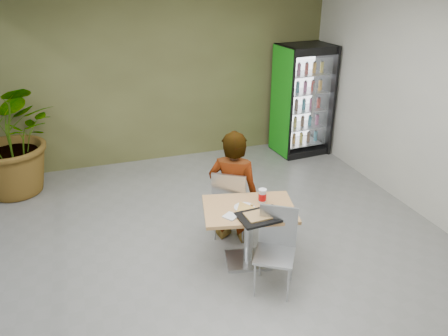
# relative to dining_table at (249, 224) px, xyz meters

# --- Properties ---
(ground) EXTENTS (7.00, 7.00, 0.00)m
(ground) POSITION_rel_dining_table_xyz_m (-0.24, -0.03, -0.54)
(ground) COLOR slate
(ground) RESTS_ON ground
(room_envelope) EXTENTS (6.00, 7.00, 3.20)m
(room_envelope) POSITION_rel_dining_table_xyz_m (-0.24, -0.03, 1.06)
(room_envelope) COLOR #BAB6A8
(room_envelope) RESTS_ON ground
(dining_table) EXTENTS (1.16, 0.93, 0.75)m
(dining_table) POSITION_rel_dining_table_xyz_m (0.00, 0.00, 0.00)
(dining_table) COLOR tan
(dining_table) RESTS_ON ground
(chair_far) EXTENTS (0.59, 0.60, 0.97)m
(chair_far) POSITION_rel_dining_table_xyz_m (-0.03, 0.55, 0.03)
(chair_far) COLOR #A6A9AB
(chair_far) RESTS_ON ground
(chair_near) EXTENTS (0.57, 0.58, 0.94)m
(chair_near) POSITION_rel_dining_table_xyz_m (0.14, -0.46, 0.01)
(chair_near) COLOR #A6A9AB
(chair_near) RESTS_ON ground
(seated_woman) EXTENTS (0.78, 0.71, 1.78)m
(seated_woman) POSITION_rel_dining_table_xyz_m (0.02, 0.58, 0.05)
(seated_woman) COLOR black
(seated_woman) RESTS_ON ground
(pizza_plate) EXTENTS (0.29, 0.24, 0.03)m
(pizza_plate) POSITION_rel_dining_table_xyz_m (-0.05, 0.01, 0.23)
(pizza_plate) COLOR silver
(pizza_plate) RESTS_ON dining_table
(soda_cup) EXTENTS (0.09, 0.09, 0.17)m
(soda_cup) POSITION_rel_dining_table_xyz_m (0.19, 0.07, 0.29)
(soda_cup) COLOR silver
(soda_cup) RESTS_ON dining_table
(napkin_stack) EXTENTS (0.20, 0.20, 0.02)m
(napkin_stack) POSITION_rel_dining_table_xyz_m (-0.27, -0.13, 0.22)
(napkin_stack) COLOR silver
(napkin_stack) RESTS_ON dining_table
(cafeteria_tray) EXTENTS (0.51, 0.39, 0.03)m
(cafeteria_tray) POSITION_rel_dining_table_xyz_m (0.03, -0.25, 0.23)
(cafeteria_tray) COLOR black
(cafeteria_tray) RESTS_ON dining_table
(beverage_fridge) EXTENTS (0.97, 0.77, 2.01)m
(beverage_fridge) POSITION_rel_dining_table_xyz_m (2.22, 2.95, 0.47)
(beverage_fridge) COLOR black
(beverage_fridge) RESTS_ON ground
(potted_plant) EXTENTS (2.07, 1.95, 1.84)m
(potted_plant) POSITION_rel_dining_table_xyz_m (-2.70, 2.84, 0.38)
(potted_plant) COLOR #2F6F2C
(potted_plant) RESTS_ON ground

